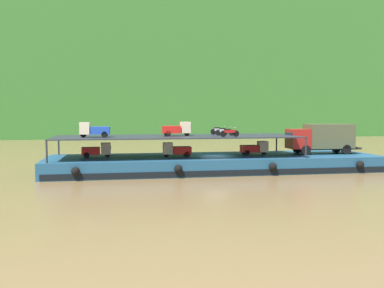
{
  "coord_description": "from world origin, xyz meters",
  "views": [
    {
      "loc": [
        -9.58,
        -40.32,
        5.67
      ],
      "look_at": [
        -2.36,
        0.0,
        2.7
      ],
      "focal_mm": 39.09,
      "sensor_mm": 36.0,
      "label": 1
    }
  ],
  "objects": [
    {
      "name": "motorcycle_upper_centre",
      "position": [
        0.96,
        0.0,
        3.93
      ],
      "size": [
        1.9,
        0.55,
        0.87
      ],
      "color": "black",
      "rests_on": "cargo_rack"
    },
    {
      "name": "hillside_far_bank",
      "position": [
        0.0,
        73.84,
        19.47
      ],
      "size": [
        128.67,
        40.13,
        34.57
      ],
      "color": "#33702D",
      "rests_on": "ground"
    },
    {
      "name": "covered_lorry",
      "position": [
        11.37,
        0.01,
        3.19
      ],
      "size": [
        7.87,
        2.33,
        3.1
      ],
      "color": "maroon",
      "rests_on": "cargo_barge"
    },
    {
      "name": "mini_truck_lower_mid",
      "position": [
        4.17,
        0.22,
        2.19
      ],
      "size": [
        2.75,
        1.22,
        1.38
      ],
      "color": "red",
      "rests_on": "cargo_barge"
    },
    {
      "name": "mini_truck_upper_mid",
      "position": [
        -3.82,
        0.19,
        4.19
      ],
      "size": [
        2.78,
        1.26,
        1.38
      ],
      "color": "red",
      "rests_on": "cargo_rack"
    },
    {
      "name": "mini_truck_lower_aft",
      "position": [
        -3.95,
        -0.32,
        2.19
      ],
      "size": [
        2.76,
        1.24,
        1.38
      ],
      "color": "red",
      "rests_on": "cargo_barge"
    },
    {
      "name": "mini_truck_upper_stern",
      "position": [
        -11.69,
        -0.76,
        4.19
      ],
      "size": [
        2.79,
        1.28,
        1.38
      ],
      "color": "#1E47B7",
      "rests_on": "cargo_rack"
    },
    {
      "name": "motorcycle_upper_port",
      "position": [
        0.83,
        -2.26,
        3.93
      ],
      "size": [
        1.9,
        0.55,
        0.87
      ],
      "color": "black",
      "rests_on": "cargo_rack"
    },
    {
      "name": "mini_truck_lower_stern",
      "position": [
        -11.53,
        0.46,
        2.19
      ],
      "size": [
        2.79,
        1.28,
        1.38
      ],
      "color": "red",
      "rests_on": "cargo_barge"
    },
    {
      "name": "cargo_rack",
      "position": [
        -3.8,
        0.0,
        3.44
      ],
      "size": [
        23.51,
        7.53,
        2.0
      ],
      "color": "#232833",
      "rests_on": "cargo_barge"
    },
    {
      "name": "cargo_barge",
      "position": [
        0.0,
        -0.03,
        0.75
      ],
      "size": [
        32.71,
        8.92,
        1.5
      ],
      "color": "navy",
      "rests_on": "ground"
    },
    {
      "name": "motorcycle_upper_stbd",
      "position": [
        0.95,
        2.26,
        3.93
      ],
      "size": [
        1.9,
        0.55,
        0.87
      ],
      "color": "black",
      "rests_on": "cargo_rack"
    },
    {
      "name": "ground_plane",
      "position": [
        0.0,
        0.0,
        0.0
      ],
      "size": [
        400.0,
        400.0,
        0.0
      ],
      "primitive_type": "plane",
      "color": "brown"
    }
  ]
}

